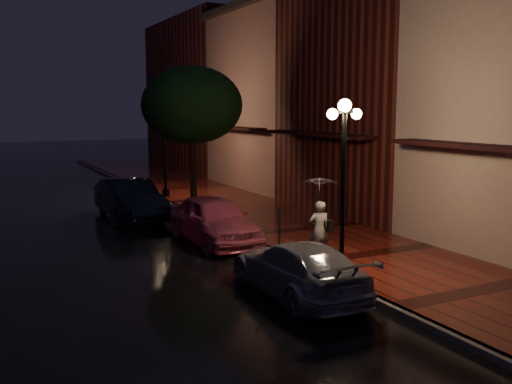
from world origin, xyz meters
TOP-DOWN VIEW (x-y plane):
  - ground at (0.00, 0.00)m, footprint 120.00×120.00m
  - sidewalk at (2.25, 0.00)m, footprint 4.50×60.00m
  - curb at (0.00, 0.00)m, footprint 0.25×60.00m
  - storefront_mid at (7.00, 2.00)m, footprint 5.00×8.00m
  - storefront_far at (7.00, 10.00)m, footprint 5.00×8.00m
  - storefront_extra at (7.00, 20.00)m, footprint 5.00×12.00m
  - streetlamp_near at (0.35, -5.00)m, footprint 0.96×0.36m
  - streetlamp_far at (0.35, 9.00)m, footprint 0.96×0.36m
  - street_tree at (0.61, 5.99)m, footprint 4.16×4.16m
  - pink_car at (-0.97, 0.01)m, footprint 1.79×4.43m
  - navy_car at (-2.32, 5.12)m, footprint 1.85×4.75m
  - silver_car at (-1.24, -5.54)m, footprint 1.87×4.35m
  - woman_with_umbrella at (0.60, -3.60)m, footprint 0.94×0.96m
  - parking_meter at (0.15, -2.21)m, footprint 0.12×0.09m

SIDE VIEW (x-z plane):
  - ground at x=0.00m, z-range 0.00..0.00m
  - sidewalk at x=2.25m, z-range 0.00..0.15m
  - curb at x=0.00m, z-range 0.00..0.15m
  - silver_car at x=-1.24m, z-range 0.00..1.25m
  - pink_car at x=-0.97m, z-range 0.00..1.51m
  - navy_car at x=-2.32m, z-range 0.00..1.54m
  - parking_meter at x=0.15m, z-range 0.28..1.46m
  - woman_with_umbrella at x=0.60m, z-range 0.51..2.77m
  - streetlamp_near at x=0.35m, z-range 0.45..4.76m
  - streetlamp_far at x=0.35m, z-range 0.45..4.76m
  - street_tree at x=0.61m, z-range 1.34..7.14m
  - storefront_far at x=7.00m, z-range 0.00..9.00m
  - storefront_extra at x=7.00m, z-range 0.00..10.00m
  - storefront_mid at x=7.00m, z-range 0.00..11.00m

